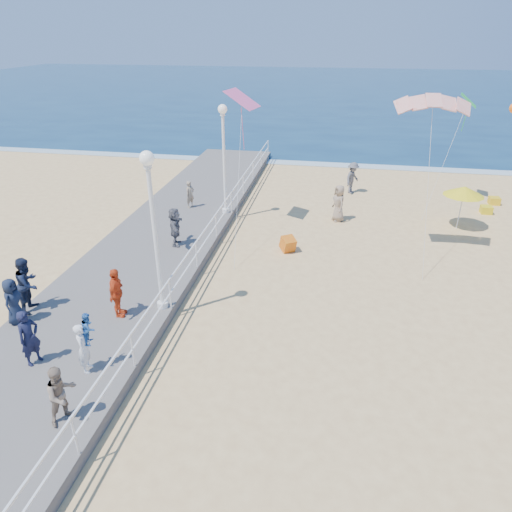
% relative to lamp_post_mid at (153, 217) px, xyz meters
% --- Properties ---
extents(ground, '(160.00, 160.00, 0.00)m').
position_rel_lamp_post_mid_xyz_m(ground, '(5.35, 0.00, -3.66)').
color(ground, '#E9BF7A').
rests_on(ground, ground).
extents(ocean, '(160.00, 90.00, 0.05)m').
position_rel_lamp_post_mid_xyz_m(ocean, '(5.35, 65.00, -3.65)').
color(ocean, '#0C2B49').
rests_on(ocean, ground).
extents(surf_line, '(160.00, 1.20, 0.04)m').
position_rel_lamp_post_mid_xyz_m(surf_line, '(5.35, 20.50, -3.63)').
color(surf_line, silver).
rests_on(surf_line, ground).
extents(boardwalk, '(5.00, 44.00, 0.40)m').
position_rel_lamp_post_mid_xyz_m(boardwalk, '(-2.15, 0.00, -3.46)').
color(boardwalk, slate).
rests_on(boardwalk, ground).
extents(railing, '(0.05, 42.00, 0.55)m').
position_rel_lamp_post_mid_xyz_m(railing, '(0.30, 0.00, -2.41)').
color(railing, white).
rests_on(railing, boardwalk).
extents(lamp_post_mid, '(0.44, 0.44, 5.32)m').
position_rel_lamp_post_mid_xyz_m(lamp_post_mid, '(0.00, 0.00, 0.00)').
color(lamp_post_mid, white).
rests_on(lamp_post_mid, boardwalk).
extents(lamp_post_far, '(0.44, 0.44, 5.32)m').
position_rel_lamp_post_mid_xyz_m(lamp_post_far, '(0.00, 9.00, 0.00)').
color(lamp_post_far, white).
rests_on(lamp_post_far, boardwalk).
extents(woman_holding_toddler, '(0.49, 0.62, 1.49)m').
position_rel_lamp_post_mid_xyz_m(woman_holding_toddler, '(-0.89, -3.39, -2.51)').
color(woman_holding_toddler, white).
rests_on(woman_holding_toddler, boardwalk).
extents(toddler_held, '(0.46, 0.53, 0.93)m').
position_rel_lamp_post_mid_xyz_m(toddler_held, '(-0.74, -3.24, -1.95)').
color(toddler_held, '#316BB7').
rests_on(toddler_held, boardwalk).
extents(spectator_0, '(0.58, 0.71, 1.68)m').
position_rel_lamp_post_mid_xyz_m(spectator_0, '(-2.52, -3.35, -2.42)').
color(spectator_0, '#171932').
rests_on(spectator_0, boardwalk).
extents(spectator_1, '(0.87, 0.94, 1.55)m').
position_rel_lamp_post_mid_xyz_m(spectator_1, '(-0.50, -5.11, -2.49)').
color(spectator_1, gray).
rests_on(spectator_1, boardwalk).
extents(spectator_3, '(0.54, 1.04, 1.70)m').
position_rel_lamp_post_mid_xyz_m(spectator_3, '(-1.21, -0.72, -2.41)').
color(spectator_3, '#D8451B').
rests_on(spectator_3, boardwalk).
extents(spectator_4, '(0.51, 0.77, 1.56)m').
position_rel_lamp_post_mid_xyz_m(spectator_4, '(-4.25, -1.66, -2.48)').
color(spectator_4, '#182136').
rests_on(spectator_4, boardwalk).
extents(spectator_5, '(0.86, 1.65, 1.69)m').
position_rel_lamp_post_mid_xyz_m(spectator_5, '(-1.19, 4.82, -2.41)').
color(spectator_5, '#5E5D62').
rests_on(spectator_5, boardwalk).
extents(spectator_6, '(0.55, 0.61, 1.41)m').
position_rel_lamp_post_mid_xyz_m(spectator_6, '(-1.99, 9.40, -2.56)').
color(spectator_6, gray).
rests_on(spectator_6, boardwalk).
extents(spectator_7, '(0.84, 1.01, 1.89)m').
position_rel_lamp_post_mid_xyz_m(spectator_7, '(-4.25, -0.85, -2.31)').
color(spectator_7, '#1A2239').
rests_on(spectator_7, boardwalk).
extents(beach_walker_a, '(1.18, 1.38, 1.85)m').
position_rel_lamp_post_mid_xyz_m(beach_walker_a, '(6.38, 14.48, -2.74)').
color(beach_walker_a, '#56565B').
rests_on(beach_walker_a, ground).
extents(beach_walker_c, '(0.93, 1.08, 1.87)m').
position_rel_lamp_post_mid_xyz_m(beach_walker_c, '(5.67, 9.90, -2.72)').
color(beach_walker_c, gray).
rests_on(beach_walker_c, ground).
extents(box_kite, '(0.85, 0.89, 0.74)m').
position_rel_lamp_post_mid_xyz_m(box_kite, '(3.58, 5.83, -3.36)').
color(box_kite, red).
rests_on(box_kite, ground).
extents(beach_umbrella, '(1.90, 1.90, 2.14)m').
position_rel_lamp_post_mid_xyz_m(beach_umbrella, '(11.49, 9.96, -1.75)').
color(beach_umbrella, white).
rests_on(beach_umbrella, ground).
extents(beach_chair_left, '(0.55, 0.55, 0.40)m').
position_rel_lamp_post_mid_xyz_m(beach_chair_left, '(13.44, 12.35, -3.46)').
color(beach_chair_left, yellow).
rests_on(beach_chair_left, ground).
extents(beach_chair_right, '(0.55, 0.55, 0.40)m').
position_rel_lamp_post_mid_xyz_m(beach_chair_right, '(14.25, 13.93, -3.46)').
color(beach_chair_right, gold).
rests_on(beach_chair_right, ground).
extents(kite_parafoil, '(2.80, 0.94, 0.65)m').
position_rel_lamp_post_mid_xyz_m(kite_parafoil, '(8.77, 6.29, 2.81)').
color(kite_parafoil, red).
extents(kite_diamond_pink, '(1.49, 1.66, 0.78)m').
position_rel_lamp_post_mid_xyz_m(kite_diamond_pink, '(1.05, 8.48, 2.38)').
color(kite_diamond_pink, '#EC5793').
extents(kite_diamond_green, '(1.05, 1.20, 0.65)m').
position_rel_lamp_post_mid_xyz_m(kite_diamond_green, '(11.84, 13.92, 1.86)').
color(kite_diamond_green, green).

